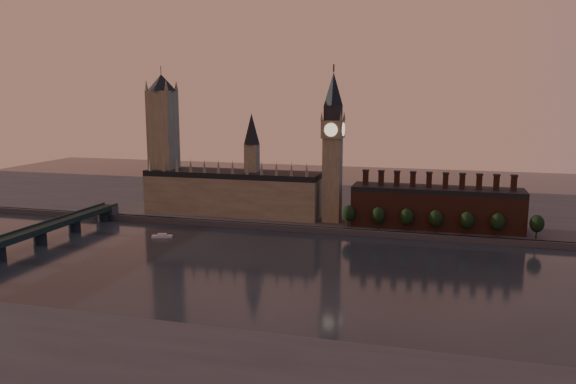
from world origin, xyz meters
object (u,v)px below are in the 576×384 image
(victoria_tower, at_px, (163,138))
(river_boat, at_px, (162,236))
(big_ben, at_px, (333,146))
(westminster_bridge, at_px, (16,240))

(victoria_tower, distance_m, river_boat, 91.17)
(big_ben, height_order, westminster_bridge, big_ben)
(victoria_tower, relative_size, westminster_bridge, 0.54)
(westminster_bridge, bearing_deg, big_ben, 34.33)
(victoria_tower, height_order, big_ben, victoria_tower)
(river_boat, bearing_deg, big_ben, 14.31)
(victoria_tower, xyz_separation_m, river_boat, (29.97, -63.56, -58.09))
(westminster_bridge, xyz_separation_m, river_boat, (64.97, 54.14, -6.44))
(victoria_tower, relative_size, river_boat, 7.98)
(big_ben, xyz_separation_m, river_boat, (-100.03, -58.56, -55.83))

